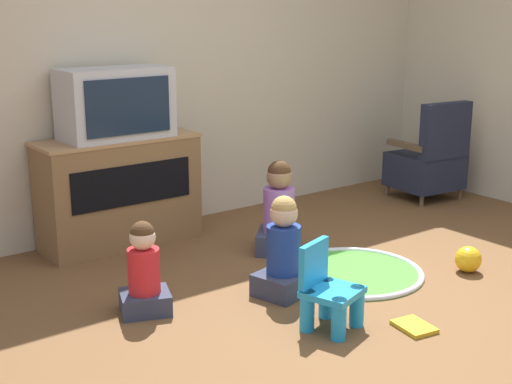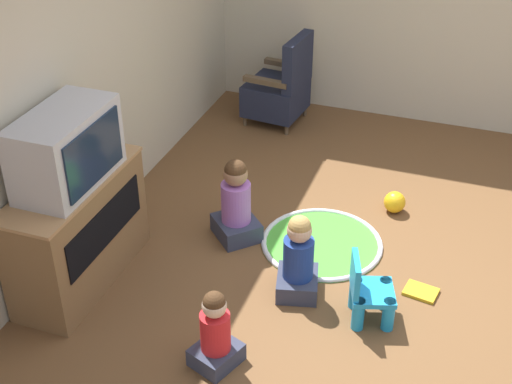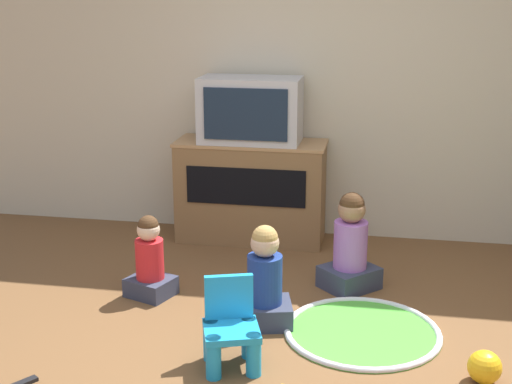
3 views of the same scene
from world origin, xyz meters
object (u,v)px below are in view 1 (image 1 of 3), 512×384
at_px(book, 414,327).
at_px(black_armchair, 429,161).
at_px(yellow_kid_chair, 328,295).
at_px(child_watching_left, 144,273).
at_px(television, 116,103).
at_px(child_watching_right, 283,252).
at_px(toy_ball, 468,259).
at_px(child_watching_center, 279,213).
at_px(tv_cabinet, 119,190).

bearing_deg(book, black_armchair, -41.92).
distance_m(yellow_kid_chair, child_watching_left, 1.04).
relative_size(black_armchair, child_watching_left, 1.63).
relative_size(television, book, 3.11).
relative_size(television, child_watching_left, 1.39).
xyz_separation_m(child_watching_right, toy_ball, (1.20, -0.44, -0.18)).
relative_size(child_watching_center, toy_ball, 3.83).
relative_size(child_watching_right, toy_ball, 3.58).
distance_m(child_watching_left, book, 1.52).
xyz_separation_m(television, child_watching_right, (0.36, -1.43, -0.77)).
distance_m(tv_cabinet, television, 0.63).
bearing_deg(tv_cabinet, child_watching_right, -76.10).
xyz_separation_m(black_armchair, child_watching_left, (-3.21, -0.65, -0.11)).
relative_size(black_armchair, child_watching_right, 1.44).
height_order(yellow_kid_chair, child_watching_right, child_watching_right).
distance_m(tv_cabinet, toy_ball, 2.47).
bearing_deg(child_watching_center, black_armchair, -36.73).
relative_size(toy_ball, book, 0.71).
bearing_deg(yellow_kid_chair, child_watching_left, 114.06).
distance_m(child_watching_center, toy_ball, 1.31).
relative_size(child_watching_left, book, 2.23).
relative_size(yellow_kid_chair, child_watching_right, 0.76).
height_order(child_watching_center, book, child_watching_center).
bearing_deg(tv_cabinet, yellow_kid_chair, -82.27).
relative_size(black_armchair, book, 3.65).
bearing_deg(toy_ball, book, -159.06).
bearing_deg(child_watching_center, toy_ball, -100.47).
bearing_deg(child_watching_left, toy_ball, 0.98).
distance_m(television, book, 2.53).
height_order(television, child_watching_right, television).
bearing_deg(television, black_armchair, -10.52).
bearing_deg(yellow_kid_chair, tv_cabinet, 79.43).
relative_size(child_watching_left, child_watching_center, 0.82).
distance_m(yellow_kid_chair, child_watching_right, 0.52).
relative_size(tv_cabinet, toy_ball, 6.69).
relative_size(tv_cabinet, child_watching_left, 2.12).
relative_size(tv_cabinet, child_watching_center, 1.75).
bearing_deg(child_watching_center, yellow_kid_chair, -161.62).
xyz_separation_m(child_watching_left, toy_ball, (2.00, -0.71, -0.15)).
height_order(black_armchair, child_watching_left, black_armchair).
height_order(tv_cabinet, toy_ball, tv_cabinet).
height_order(child_watching_right, book, child_watching_right).
bearing_deg(book, child_watching_right, 27.79).
bearing_deg(child_watching_right, black_armchair, 6.76).
relative_size(tv_cabinet, yellow_kid_chair, 2.46).
height_order(tv_cabinet, yellow_kid_chair, tv_cabinet).
bearing_deg(child_watching_left, child_watching_right, 1.91).
relative_size(television, toy_ball, 4.39).
bearing_deg(child_watching_left, book, -24.68).
xyz_separation_m(yellow_kid_chair, child_watching_left, (-0.70, 0.77, 0.05)).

